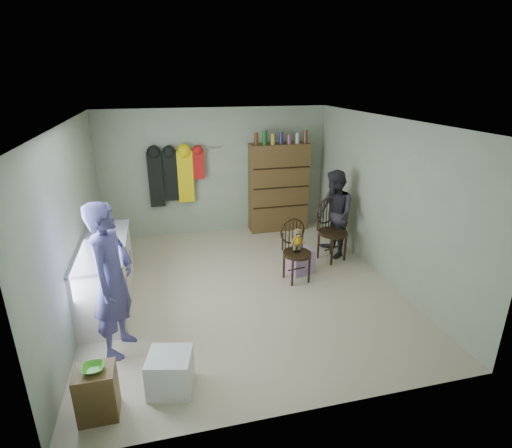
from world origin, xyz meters
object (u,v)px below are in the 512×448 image
object	(u,v)px
counter	(106,274)
chair_far	(330,228)
chair_front	(296,246)
dresser	(279,187)

from	to	relation	value
counter	chair_far	distance (m)	3.71
counter	chair_front	xyz separation A→B (m)	(2.81, 0.09, 0.09)
dresser	chair_far	bearing A→B (deg)	-74.55
chair_front	dresser	xyz separation A→B (m)	(0.39, 2.21, 0.35)
chair_far	dresser	xyz separation A→B (m)	(-0.45, 1.63, 0.33)
chair_front	chair_far	xyz separation A→B (m)	(0.84, 0.58, 0.02)
counter	chair_far	size ratio (longest dim) A/B	1.71
chair_front	counter	bearing A→B (deg)	173.64
counter	chair_front	distance (m)	2.81
dresser	chair_front	bearing A→B (deg)	-99.95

